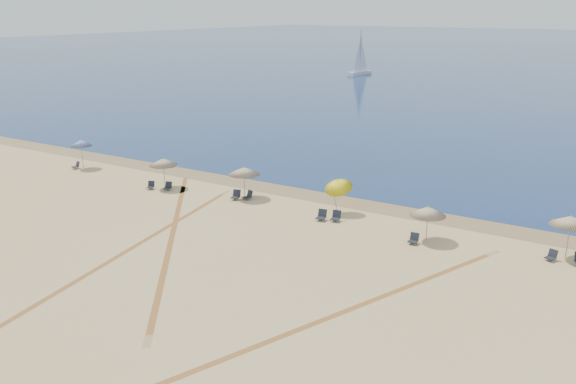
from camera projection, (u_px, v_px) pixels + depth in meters
name	position (u px, v px, depth m)	size (l,w,h in m)	color
ground	(47.00, 334.00, 26.59)	(160.00, 160.00, 0.00)	tan
wet_sand	(316.00, 195.00, 46.13)	(500.00, 500.00, 0.00)	olive
umbrella_0	(81.00, 143.00, 53.40)	(1.88, 1.88, 2.60)	gray
umbrella_1	(163.00, 162.00, 47.54)	(2.27, 2.27, 2.42)	gray
umbrella_2	(244.00, 171.00, 45.02)	(2.35, 2.35, 2.40)	gray
umbrella_3	(338.00, 185.00, 41.59)	(1.94, 1.99, 2.72)	gray
umbrella_4	(428.00, 211.00, 36.72)	(2.19, 2.19, 2.22)	gray
umbrella_5	(571.00, 221.00, 33.97)	(2.23, 2.23, 2.58)	gray
chair_0	(76.00, 166.00, 53.71)	(0.67, 0.73, 0.63)	black
chair_1	(151.00, 186.00, 47.70)	(0.71, 0.76, 0.62)	black
chair_2	(168.00, 186.00, 47.42)	(0.69, 0.76, 0.65)	black
chair_3	(236.00, 195.00, 45.11)	(0.73, 0.80, 0.70)	black
chair_4	(248.00, 196.00, 45.07)	(0.75, 0.81, 0.67)	black
chair_5	(322.00, 215.00, 40.71)	(0.68, 0.77, 0.72)	black
chair_6	(336.00, 216.00, 40.56)	(0.68, 0.76, 0.70)	black
chair_7	(414.00, 239.00, 36.66)	(0.54, 0.63, 0.64)	black
chair_8	(552.00, 256.00, 34.23)	(0.68, 0.73, 0.61)	black
sailboat_1	(360.00, 61.00, 128.19)	(2.92, 6.45, 9.31)	white
tire_tracks	(188.00, 266.00, 33.59)	(51.79, 45.13, 0.00)	tan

